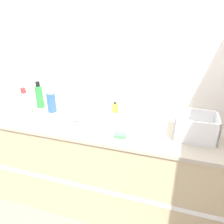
% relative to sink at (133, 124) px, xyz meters
% --- Properties ---
extents(ground_plane, '(12.00, 12.00, 0.00)m').
position_rel_sink_xyz_m(ground_plane, '(-0.28, -0.34, -0.91)').
color(ground_plane, slate).
extents(wall_back, '(4.83, 0.06, 2.60)m').
position_rel_sink_xyz_m(wall_back, '(-0.28, 0.36, 0.39)').
color(wall_back, silver).
rests_on(wall_back, ground_plane).
extents(counter_cabinet, '(2.45, 0.69, 0.89)m').
position_rel_sink_xyz_m(counter_cabinet, '(-0.28, -0.01, -0.46)').
color(counter_cabinet, tan).
rests_on(counter_cabinet, ground_plane).
extents(sink, '(0.54, 0.34, 0.25)m').
position_rel_sink_xyz_m(sink, '(0.00, 0.00, 0.00)').
color(sink, silver).
rests_on(sink, counter_cabinet).
extents(paper_towel_roll, '(0.11, 0.11, 0.23)m').
position_rel_sink_xyz_m(paper_towel_roll, '(-0.52, -0.04, 0.10)').
color(paper_towel_roll, '#4C4C51').
rests_on(paper_towel_roll, counter_cabinet).
extents(dish_rack, '(0.31, 0.25, 0.19)m').
position_rel_sink_xyz_m(dish_rack, '(0.49, -0.05, 0.06)').
color(dish_rack, white).
rests_on(dish_rack, counter_cabinet).
extents(bottle_green, '(0.07, 0.07, 0.27)m').
position_rel_sink_xyz_m(bottle_green, '(-0.99, 0.12, 0.10)').
color(bottle_green, '#2D8C3D').
rests_on(bottle_green, counter_cabinet).
extents(bottle_blue, '(0.08, 0.08, 0.23)m').
position_rel_sink_xyz_m(bottle_blue, '(-0.81, 0.06, 0.08)').
color(bottle_blue, '#2D56B7').
rests_on(bottle_blue, counter_cabinet).
extents(bottle_white_spray, '(0.08, 0.08, 0.27)m').
position_rel_sink_xyz_m(bottle_white_spray, '(-0.99, -0.10, 0.10)').
color(bottle_white_spray, white).
rests_on(bottle_white_spray, counter_cabinet).
extents(soap_dispenser, '(0.06, 0.06, 0.11)m').
position_rel_sink_xyz_m(soap_dispenser, '(-0.22, 0.21, 0.03)').
color(soap_dispenser, gold).
rests_on(soap_dispenser, counter_cabinet).
extents(sponge, '(0.09, 0.06, 0.02)m').
position_rel_sink_xyz_m(sponge, '(-0.05, -0.22, -0.01)').
color(sponge, '#4CB259').
rests_on(sponge, counter_cabinet).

